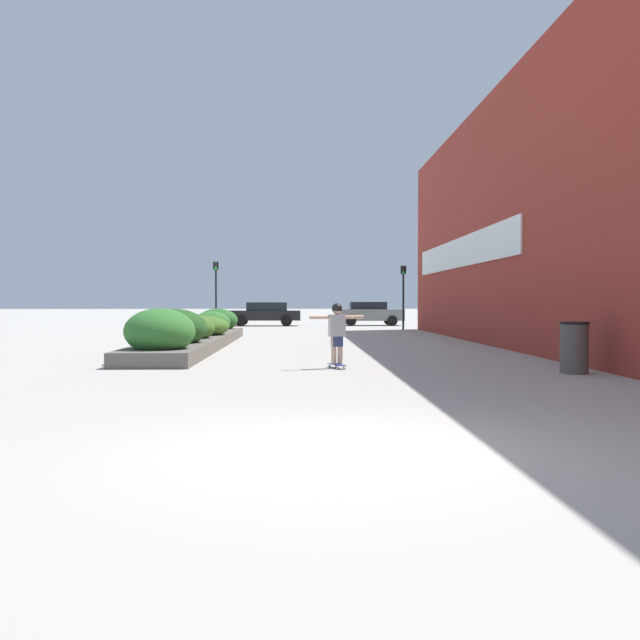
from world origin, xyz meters
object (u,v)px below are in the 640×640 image
(trash_bin, at_px, (574,348))
(traffic_light_right, at_px, (403,286))
(car_center_left, at_px, (370,313))
(skateboard, at_px, (337,365))
(traffic_light_left, at_px, (216,284))
(skateboarder, at_px, (337,327))
(car_leftmost, at_px, (265,313))

(trash_bin, distance_m, traffic_light_right, 24.06)
(trash_bin, bearing_deg, car_center_left, 92.37)
(skateboard, xyz_separation_m, traffic_light_left, (-5.46, 23.34, 2.47))
(trash_bin, height_order, traffic_light_right, traffic_light_right)
(skateboarder, bearing_deg, trash_bin, -32.67)
(car_center_left, bearing_deg, traffic_light_left, -55.71)
(trash_bin, height_order, car_center_left, car_center_left)
(trash_bin, distance_m, car_leftmost, 31.47)
(traffic_light_left, distance_m, traffic_light_right, 10.35)
(trash_bin, bearing_deg, car_leftmost, 104.75)
(car_leftmost, height_order, traffic_light_left, traffic_light_left)
(skateboarder, bearing_deg, car_leftmost, 77.97)
(skateboarder, height_order, traffic_light_left, traffic_light_left)
(car_center_left, relative_size, traffic_light_left, 1.12)
(skateboarder, xyz_separation_m, trash_bin, (4.98, -1.31, -0.39))
(car_leftmost, height_order, car_center_left, car_center_left)
(car_center_left, height_order, traffic_light_right, traffic_light_right)
(trash_bin, distance_m, car_center_left, 30.93)
(skateboard, distance_m, traffic_light_right, 23.32)
(car_leftmost, bearing_deg, skateboarder, -174.05)
(skateboard, bearing_deg, traffic_light_right, 59.92)
(trash_bin, relative_size, car_leftmost, 0.24)
(skateboarder, xyz_separation_m, traffic_light_left, (-5.46, 23.34, 1.60))
(trash_bin, bearing_deg, skateboarder, 165.30)
(skateboarder, distance_m, trash_bin, 5.16)
(traffic_light_left, bearing_deg, skateboarder, -76.82)
(trash_bin, bearing_deg, skateboard, 165.30)
(skateboard, distance_m, trash_bin, 5.17)
(traffic_light_right, bearing_deg, skateboard, -102.10)
(traffic_light_left, bearing_deg, car_leftmost, 67.22)
(skateboarder, bearing_deg, car_center_left, 64.89)
(trash_bin, xyz_separation_m, car_center_left, (-1.28, 30.90, 0.26))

